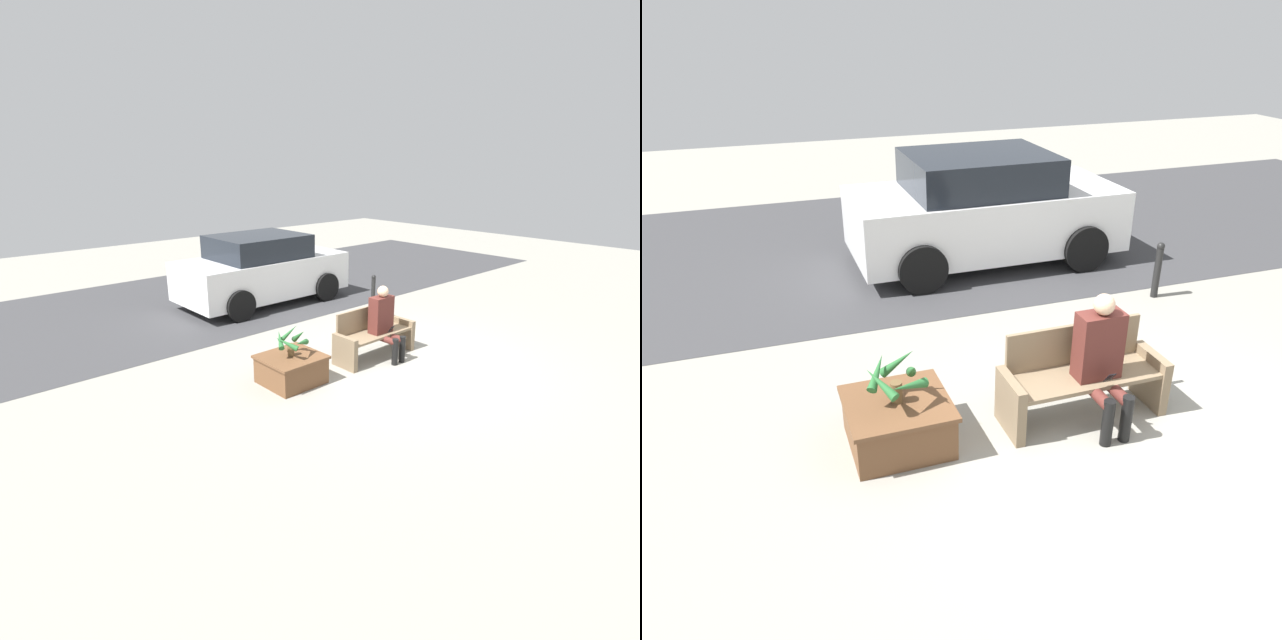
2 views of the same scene
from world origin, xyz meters
The scene contains 8 objects.
ground_plane centered at (0.00, 0.00, 0.00)m, with size 30.00×30.00×0.00m, color gray.
road_surface centered at (0.00, 5.74, 0.00)m, with size 20.00×6.00×0.01m, color #38383A.
bench centered at (-0.20, 0.45, 0.40)m, with size 1.55×0.52×0.85m.
person_seated centered at (-0.11, 0.28, 0.69)m, with size 0.41×0.58×1.27m.
planter_box centered at (-1.92, 0.55, 0.24)m, with size 0.90×0.84×0.44m.
potted_plant centered at (-1.92, 0.54, 0.69)m, with size 0.54×0.54×0.46m.
parked_car centered at (0.38, 4.53, 0.79)m, with size 3.94×1.98×1.62m.
bollard_post centered at (2.05, 2.50, 0.40)m, with size 0.10×0.10×0.76m.
Camera 1 is at (-6.27, -4.98, 3.30)m, focal length 28.00 mm.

